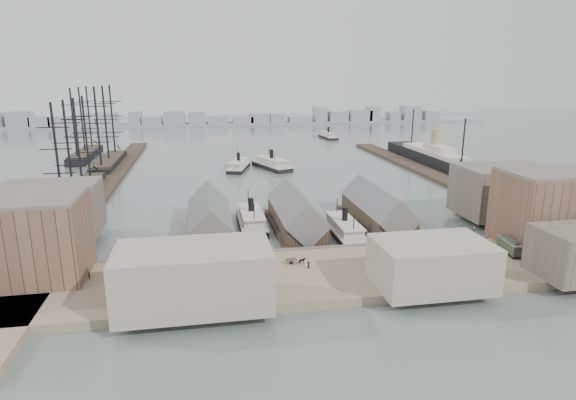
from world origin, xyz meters
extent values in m
plane|color=#515E5A|center=(0.00, 0.00, 0.00)|extent=(900.00, 900.00, 0.00)
cube|color=#7E6E55|center=(0.00, -20.00, 1.00)|extent=(180.00, 30.00, 2.00)
cube|color=#59544C|center=(0.00, -5.20, 1.15)|extent=(180.00, 1.20, 2.30)
cube|color=#2D231C|center=(-68.00, 100.00, 0.80)|extent=(10.00, 220.00, 1.60)
cube|color=#2D231C|center=(78.00, 90.00, 0.80)|extent=(10.00, 180.00, 1.60)
cube|color=#2D231C|center=(-26.00, 16.00, 0.60)|extent=(14.00, 42.00, 1.20)
cube|color=#2D231C|center=(-26.00, 17.00, 3.70)|extent=(12.00, 36.00, 5.00)
cube|color=#59595B|center=(-26.00, 17.00, 6.30)|extent=(12.60, 37.00, 12.60)
cube|color=#2D231C|center=(0.00, 16.00, 0.60)|extent=(14.00, 42.00, 1.20)
cube|color=#2D231C|center=(0.00, 17.00, 3.70)|extent=(12.00, 36.00, 5.00)
cube|color=#59595B|center=(0.00, 17.00, 6.30)|extent=(12.60, 37.00, 12.60)
cube|color=#2D231C|center=(26.00, 16.00, 0.60)|extent=(14.00, 42.00, 1.20)
cube|color=#2D231C|center=(26.00, 17.00, 3.70)|extent=(12.00, 36.00, 5.00)
cube|color=#59595B|center=(26.00, 17.00, 6.30)|extent=(12.60, 37.00, 12.60)
cube|color=brown|center=(-70.00, -12.00, 11.00)|extent=(32.00, 18.00, 18.00)
cube|color=#60564C|center=(-70.00, 18.00, 9.00)|extent=(26.00, 20.00, 14.00)
cube|color=brown|center=(66.00, -12.00, 11.50)|extent=(30.00, 18.00, 19.00)
cube|color=#60564C|center=(68.00, 15.00, 9.50)|extent=(28.00, 20.00, 15.00)
cube|color=gray|center=(20.00, -32.00, 7.00)|extent=(24.00, 16.00, 10.00)
cube|color=gray|center=(-30.00, -32.00, 8.00)|extent=(30.00, 16.00, 12.00)
cylinder|color=black|center=(-45.00, -7.00, 3.80)|extent=(0.16, 0.16, 3.60)
sphere|color=beige|center=(-45.00, -7.00, 5.70)|extent=(0.44, 0.44, 0.44)
cylinder|color=black|center=(-15.00, -7.00, 3.80)|extent=(0.16, 0.16, 3.60)
sphere|color=beige|center=(-15.00, -7.00, 5.70)|extent=(0.44, 0.44, 0.44)
cylinder|color=black|center=(15.00, -7.00, 3.80)|extent=(0.16, 0.16, 3.60)
sphere|color=beige|center=(15.00, -7.00, 5.70)|extent=(0.44, 0.44, 0.44)
cylinder|color=black|center=(45.00, -7.00, 3.80)|extent=(0.16, 0.16, 3.60)
sphere|color=beige|center=(45.00, -7.00, 5.70)|extent=(0.44, 0.44, 0.44)
cube|color=gray|center=(0.00, 340.00, 1.00)|extent=(500.00, 40.00, 2.00)
cube|color=gray|center=(-179.40, 330.00, 7.52)|extent=(18.77, 14.00, 15.03)
cube|color=gray|center=(-162.59, 330.00, 5.11)|extent=(17.36, 14.00, 10.23)
cube|color=gray|center=(-145.16, 330.00, 5.14)|extent=(20.65, 14.00, 10.28)
cube|color=gray|center=(-123.57, 330.00, 3.62)|extent=(14.71, 14.00, 7.23)
cube|color=gray|center=(-107.98, 330.00, 6.62)|extent=(17.63, 14.00, 13.23)
cube|color=gray|center=(-83.49, 330.00, 6.79)|extent=(10.74, 14.00, 13.58)
cube|color=gray|center=(-69.86, 330.00, 4.32)|extent=(18.06, 14.00, 8.64)
cube|color=gray|center=(-49.92, 330.00, 6.64)|extent=(18.55, 14.00, 13.29)
cube|color=gray|center=(-29.70, 330.00, 6.24)|extent=(15.33, 14.00, 12.47)
cube|color=gray|center=(-11.29, 330.00, 4.36)|extent=(17.56, 14.00, 8.72)
cube|color=gray|center=(11.96, 330.00, 3.82)|extent=(18.76, 14.00, 7.63)
cube|color=gray|center=(27.85, 330.00, 5.17)|extent=(17.61, 14.00, 10.35)
cube|color=gray|center=(44.04, 330.00, 5.15)|extent=(13.38, 14.00, 10.30)
cube|color=gray|center=(65.61, 330.00, 3.38)|extent=(20.73, 14.00, 6.75)
cube|color=gray|center=(85.69, 330.00, 7.79)|extent=(11.51, 14.00, 15.57)
cube|color=gray|center=(103.47, 330.00, 5.63)|extent=(18.17, 14.00, 11.26)
cube|color=gray|center=(125.20, 330.00, 5.92)|extent=(21.81, 14.00, 11.83)
cube|color=gray|center=(139.05, 330.00, 7.75)|extent=(11.12, 14.00, 15.50)
cube|color=gray|center=(159.69, 330.00, 5.14)|extent=(10.90, 14.00, 10.29)
cube|color=gray|center=(177.90, 330.00, 7.86)|extent=(17.95, 14.00, 15.72)
cube|color=gray|center=(197.92, 330.00, 5.26)|extent=(14.21, 14.00, 10.51)
cube|color=black|center=(-13.00, 23.06, 0.86)|extent=(7.63, 26.71, 1.72)
cube|color=beige|center=(-13.00, 23.06, 2.10)|extent=(8.01, 26.71, 0.48)
cube|color=beige|center=(-13.00, 23.06, 3.43)|extent=(6.20, 19.08, 2.10)
cube|color=beige|center=(-13.00, 23.06, 4.77)|extent=(6.68, 20.99, 0.38)
cylinder|color=black|center=(-13.00, 23.06, 6.87)|extent=(1.72, 1.72, 4.29)
cylinder|color=black|center=(-13.00, 31.64, 6.68)|extent=(0.29, 0.29, 5.72)
cylinder|color=black|center=(-13.00, 14.47, 6.68)|extent=(0.29, 0.29, 5.72)
cube|color=black|center=(13.00, 8.54, 0.84)|extent=(7.44, 26.02, 1.67)
cube|color=beige|center=(13.00, 8.54, 2.04)|extent=(7.81, 26.02, 0.46)
cube|color=beige|center=(13.00, 8.54, 3.35)|extent=(6.04, 18.59, 2.04)
cube|color=beige|center=(13.00, 8.54, 4.65)|extent=(6.51, 20.45, 0.37)
cylinder|color=black|center=(13.00, 8.54, 6.69)|extent=(1.67, 1.67, 4.18)
cylinder|color=black|center=(13.00, 16.90, 6.51)|extent=(0.28, 0.28, 5.58)
cylinder|color=black|center=(13.00, 0.17, 6.51)|extent=(0.28, 0.28, 5.58)
cube|color=black|center=(-9.46, 114.90, 0.82)|extent=(13.98, 26.49, 1.64)
cube|color=beige|center=(-9.46, 114.90, 2.00)|extent=(14.33, 26.59, 0.45)
cube|color=beige|center=(-9.46, 114.90, 3.28)|extent=(10.67, 19.12, 2.00)
cube|color=beige|center=(-9.46, 114.90, 4.55)|extent=(11.61, 20.99, 0.36)
cylinder|color=black|center=(-9.46, 114.90, 6.55)|extent=(1.64, 1.64, 4.09)
cylinder|color=black|center=(-9.46, 123.09, 6.37)|extent=(0.27, 0.27, 5.46)
cylinder|color=black|center=(-9.46, 106.71, 6.37)|extent=(0.27, 0.27, 5.46)
cube|color=black|center=(7.12, 114.95, 0.92)|extent=(17.73, 29.76, 1.85)
cube|color=beige|center=(7.12, 114.95, 2.26)|extent=(18.12, 29.91, 0.51)
cube|color=beige|center=(7.12, 114.95, 3.69)|extent=(13.42, 21.54, 2.26)
cube|color=beige|center=(7.12, 114.95, 5.13)|extent=(14.62, 23.64, 0.41)
cylinder|color=black|center=(7.12, 114.95, 7.38)|extent=(1.85, 1.85, 4.61)
cylinder|color=black|center=(7.12, 124.18, 7.18)|extent=(0.31, 0.31, 6.15)
cylinder|color=black|center=(7.12, 105.73, 7.18)|extent=(0.31, 0.31, 6.15)
cube|color=black|center=(65.14, 221.69, 0.80)|extent=(9.16, 25.26, 1.59)
cube|color=beige|center=(65.14, 221.69, 1.94)|extent=(9.51, 25.29, 0.44)
cube|color=beige|center=(65.14, 221.69, 3.18)|extent=(7.23, 18.10, 1.94)
cube|color=beige|center=(65.14, 221.69, 4.42)|extent=(7.82, 19.90, 0.35)
cylinder|color=black|center=(65.14, 221.69, 6.36)|extent=(1.59, 1.59, 3.98)
cylinder|color=black|center=(65.14, 229.64, 6.19)|extent=(0.27, 0.27, 5.30)
cylinder|color=black|center=(65.14, 213.73, 6.19)|extent=(0.27, 0.27, 5.30)
cube|color=black|center=(-74.56, 69.62, 1.83)|extent=(9.13, 62.93, 3.65)
cube|color=#2D231C|center=(-74.56, 69.62, 3.96)|extent=(8.63, 56.63, 0.61)
cylinder|color=black|center=(-74.56, 47.60, 20.30)|extent=(0.81, 0.81, 34.51)
cylinder|color=black|center=(-74.56, 62.28, 20.30)|extent=(0.81, 0.81, 34.51)
cylinder|color=black|center=(-74.56, 76.96, 20.30)|extent=(0.81, 0.81, 34.51)
cylinder|color=black|center=(-74.56, 91.64, 20.30)|extent=(0.81, 0.81, 34.51)
cube|color=black|center=(-74.05, 134.52, 1.98)|extent=(9.88, 57.11, 3.95)
cube|color=#2D231C|center=(-74.05, 134.52, 4.28)|extent=(9.33, 51.40, 0.66)
cylinder|color=black|center=(-74.05, 114.53, 21.96)|extent=(0.88, 0.88, 37.34)
cylinder|color=black|center=(-74.05, 134.52, 21.96)|extent=(0.88, 0.88, 37.34)
cylinder|color=black|center=(-74.05, 154.51, 21.96)|extent=(0.88, 0.88, 37.34)
cube|color=black|center=(-91.54, 162.75, 1.91)|extent=(9.56, 53.12, 3.82)
cube|color=#2D231C|center=(-91.54, 162.75, 4.14)|extent=(9.03, 47.81, 0.64)
cylinder|color=black|center=(-91.54, 144.16, 21.25)|extent=(0.85, 0.85, 36.12)
cylinder|color=black|center=(-91.54, 162.75, 21.25)|extent=(0.85, 0.85, 36.12)
cylinder|color=black|center=(-91.54, 181.35, 21.25)|extent=(0.85, 0.85, 36.12)
cube|color=black|center=(92.00, 110.04, 2.96)|extent=(12.84, 93.87, 5.93)
cube|color=beige|center=(92.00, 110.04, 6.92)|extent=(10.87, 54.34, 1.98)
cube|color=beige|center=(92.00, 105.10, 9.39)|extent=(7.90, 19.76, 2.96)
cylinder|color=tan|center=(92.00, 110.04, 13.83)|extent=(4.35, 4.35, 9.88)
cube|color=black|center=(48.71, -17.53, 2.37)|extent=(3.43, 8.98, 0.74)
cube|color=#2B3829|center=(48.71, -17.53, 3.94)|extent=(3.58, 9.45, 2.40)
cube|color=#59595B|center=(48.71, -17.53, 5.27)|extent=(3.82, 9.84, 0.28)
imported|color=black|center=(-41.95, -15.73, 2.82)|extent=(1.76, 1.63, 1.64)
cube|color=#3F2D21|center=(-44.48, -16.33, 2.90)|extent=(2.88, 2.06, 0.25)
cylinder|color=black|center=(-44.32, -17.01, 2.55)|extent=(1.09, 0.33, 1.10)
cylinder|color=black|center=(-44.65, -15.64, 2.55)|extent=(1.09, 0.33, 1.10)
imported|color=black|center=(-4.73, -14.93, 2.71)|extent=(1.81, 1.12, 1.42)
cube|color=#3F2D21|center=(-7.27, -14.36, 2.90)|extent=(2.86, 2.03, 0.25)
cylinder|color=black|center=(-7.42, -15.04, 2.55)|extent=(1.09, 0.32, 1.10)
cylinder|color=black|center=(-7.12, -13.68, 2.55)|extent=(1.09, 0.32, 1.10)
imported|color=black|center=(17.32, -19.52, 2.79)|extent=(1.78, 1.92, 1.59)
cube|color=#3F2D21|center=(14.85, -20.35, 2.90)|extent=(2.94, 2.25, 0.25)
cylinder|color=black|center=(15.08, -21.01, 2.55)|extent=(1.07, 0.43, 1.10)
cylinder|color=black|center=(14.63, -19.68, 2.55)|extent=(1.07, 0.43, 1.10)
imported|color=black|center=(-53.31, -15.58, 2.91)|extent=(0.80, 0.82, 1.83)
imported|color=black|center=(-40.26, -19.86, 2.84)|extent=(0.99, 0.89, 1.67)
imported|color=black|center=(-15.30, -13.77, 2.81)|extent=(0.77, 1.14, 1.63)
imported|color=black|center=(-13.25, -22.77, 2.91)|extent=(0.56, 1.11, 1.83)
imported|color=black|center=(-3.85, -17.96, 2.88)|extent=(0.80, 1.00, 1.77)
imported|color=black|center=(12.52, -17.82, 2.84)|extent=(0.72, 0.76, 1.68)
imported|color=black|center=(18.56, -14.10, 2.83)|extent=(0.70, 0.86, 1.65)
imported|color=black|center=(25.56, -22.28, 2.80)|extent=(1.15, 0.83, 1.60)
imported|color=black|center=(43.22, -9.40, 2.87)|extent=(1.09, 0.65, 1.74)
camera|label=1|loc=(-27.56, -120.89, 46.54)|focal=30.00mm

